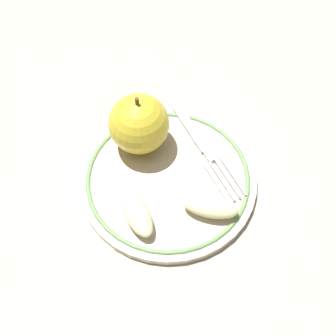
{
  "coord_description": "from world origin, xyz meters",
  "views": [
    {
      "loc": [
        0.11,
        -0.27,
        0.52
      ],
      "look_at": [
        -0.01,
        0.01,
        0.03
      ],
      "focal_mm": 50.0,
      "sensor_mm": 36.0,
      "label": 1
    }
  ],
  "objects_px": {
    "apple_slice_front": "(210,206)",
    "apple_red_whole": "(139,124)",
    "plate": "(168,179)",
    "apple_slice_back": "(137,213)",
    "fork": "(201,143)"
  },
  "relations": [
    {
      "from": "plate",
      "to": "apple_slice_back",
      "type": "distance_m",
      "value": 0.07
    },
    {
      "from": "apple_slice_back",
      "to": "fork",
      "type": "height_order",
      "value": "apple_slice_back"
    },
    {
      "from": "plate",
      "to": "apple_slice_back",
      "type": "xyz_separation_m",
      "value": [
        -0.01,
        -0.07,
        0.02
      ]
    },
    {
      "from": "apple_red_whole",
      "to": "fork",
      "type": "height_order",
      "value": "apple_red_whole"
    },
    {
      "from": "plate",
      "to": "apple_slice_front",
      "type": "xyz_separation_m",
      "value": [
        0.07,
        -0.02,
        0.02
      ]
    },
    {
      "from": "apple_red_whole",
      "to": "apple_slice_front",
      "type": "relative_size",
      "value": 1.3
    },
    {
      "from": "apple_slice_front",
      "to": "apple_red_whole",
      "type": "bearing_deg",
      "value": -37.26
    },
    {
      "from": "apple_slice_back",
      "to": "plate",
      "type": "bearing_deg",
      "value": 121.17
    },
    {
      "from": "apple_slice_front",
      "to": "plate",
      "type": "bearing_deg",
      "value": -31.44
    },
    {
      "from": "apple_slice_back",
      "to": "fork",
      "type": "relative_size",
      "value": 0.45
    },
    {
      "from": "plate",
      "to": "apple_red_whole",
      "type": "relative_size",
      "value": 2.59
    },
    {
      "from": "apple_red_whole",
      "to": "apple_slice_back",
      "type": "distance_m",
      "value": 0.11
    },
    {
      "from": "fork",
      "to": "apple_slice_back",
      "type": "bearing_deg",
      "value": -63.31
    },
    {
      "from": "plate",
      "to": "apple_red_whole",
      "type": "xyz_separation_m",
      "value": [
        -0.05,
        0.03,
        0.05
      ]
    },
    {
      "from": "plate",
      "to": "fork",
      "type": "height_order",
      "value": "fork"
    }
  ]
}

